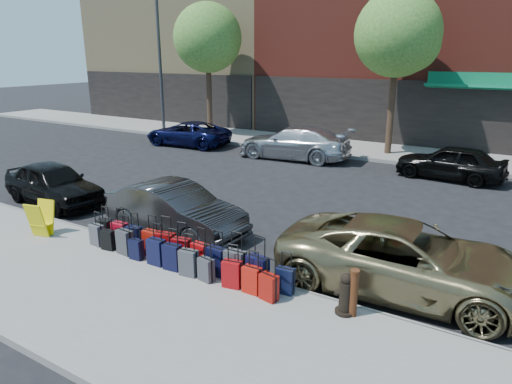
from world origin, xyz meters
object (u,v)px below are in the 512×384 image
Objects in this scene: suitcase_front_5 at (181,251)px; car_near_0 at (54,183)px; tree_center at (401,36)px; fire_hydrant at (346,295)px; car_far_0 at (188,133)px; bollard at (354,292)px; car_near_1 at (175,209)px; streetlight at (162,54)px; tree_left at (210,40)px; display_rack at (41,219)px; car_near_2 at (406,259)px; car_far_1 at (294,143)px; car_far_2 at (450,162)px.

suitcase_front_5 is 6.80m from car_near_0.
tree_center is at bearing 77.35° from suitcase_front_5.
car_far_0 reaches higher than fire_hydrant.
car_near_1 reaches higher than bollard.
car_near_1 is 0.90× the size of car_far_0.
streetlight is (-13.44, -0.70, -0.75)m from tree_center.
tree_left is at bearing 19.74° from car_near_0.
display_rack is (-4.84, -14.91, -4.82)m from tree_center.
car_far_1 reaches higher than car_near_2.
car_near_1 is (-5.44, 1.64, 0.16)m from fire_hydrant.
car_far_2 is (7.93, 11.97, 0.08)m from display_rack.
tree_left is at bearing 13.39° from streetlight.
tree_center is at bearing 103.11° from bollard.
car_near_1 is 6.07m from car_near_2.
tree_left is 14.01m from car_near_0.
car_near_0 reaches higher than display_rack.
bollard is 10.74m from car_near_0.
tree_left reaches higher than car_far_2.
tree_left is at bearing -97.83° from car_far_2.
suitcase_front_5 is 4.79m from car_near_2.
fire_hydrant is 0.20× the size of car_far_2.
fire_hydrant is at bearing -77.44° from tree_center.
car_near_2 reaches higher than car_near_0.
car_near_2 is 16.88m from car_far_0.
car_near_1 reaches higher than car_near_0.
tree_center is 16.40m from display_rack.
fire_hydrant is at bearing -46.31° from tree_left.
streetlight reaches higher than car_near_1.
car_far_0 is (-9.94, -2.90, -4.78)m from tree_center.
tree_center is 7.46× the size of suitcase_front_5.
display_rack is at bearing -125.26° from car_near_0.
suitcase_front_5 is at bearing 154.96° from fire_hydrant.
car_near_2 is 0.99× the size of car_far_1.
tree_left reaches higher than suitcase_front_5.
car_far_0 is at bearing 119.12° from suitcase_front_5.
car_near_0 is (-10.63, 1.55, 0.06)m from bollard.
tree_left is 9.06× the size of fire_hydrant.
streetlight is 1.75× the size of car_far_0.
suitcase_front_5 is 0.24× the size of car_near_1.
car_far_2 is (3.09, -2.94, -4.73)m from tree_center.
suitcase_front_5 is 0.25× the size of car_near_0.
tree_center is 15.46m from car_near_0.
car_near_0 reaches higher than suitcase_front_5.
tree_center is 13.74m from car_near_1.
car_near_0 is at bearing -63.02° from streetlight.
car_near_1 is 0.80× the size of car_near_2.
fire_hydrant is 0.89× the size of bollard.
car_near_2 is at bearing 44.58° from fire_hydrant.
fire_hydrant is at bearing 26.50° from car_far_1.
car_near_1 is 11.12m from car_far_2.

